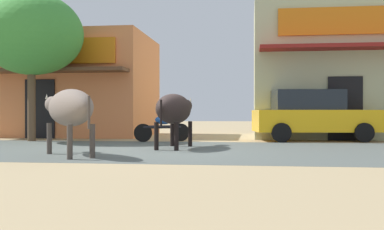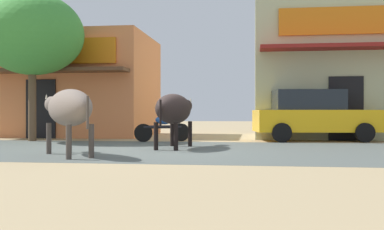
# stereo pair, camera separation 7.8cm
# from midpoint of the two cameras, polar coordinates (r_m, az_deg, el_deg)

# --- Properties ---
(ground) EXTENTS (80.00, 80.00, 0.00)m
(ground) POSITION_cam_midpoint_polar(r_m,az_deg,el_deg) (11.44, -4.49, -4.27)
(ground) COLOR tan
(asphalt_road) EXTENTS (72.00, 6.39, 0.00)m
(asphalt_road) POSITION_cam_midpoint_polar(r_m,az_deg,el_deg) (11.44, -4.49, -4.26)
(asphalt_road) COLOR #525955
(asphalt_road) RESTS_ON ground
(storefront_left_cafe) EXTENTS (6.19, 5.57, 3.96)m
(storefront_left_cafe) POSITION_cam_midpoint_polar(r_m,az_deg,el_deg) (19.39, -14.21, 3.45)
(storefront_left_cafe) COLOR #DD7F4B
(storefront_left_cafe) RESTS_ON ground
(storefront_right_club) EXTENTS (7.63, 5.57, 5.02)m
(storefront_right_club) POSITION_cam_midpoint_polar(r_m,az_deg,el_deg) (18.46, 19.88, 5.24)
(storefront_right_club) COLOR #B9BE91
(storefront_right_club) RESTS_ON ground
(roadside_tree) EXTENTS (3.29, 3.29, 4.77)m
(roadside_tree) POSITION_cam_midpoint_polar(r_m,az_deg,el_deg) (15.96, -18.94, 9.37)
(roadside_tree) COLOR brown
(roadside_tree) RESTS_ON ground
(parked_hatchback_car) EXTENTS (4.10, 2.21, 1.64)m
(parked_hatchback_car) POSITION_cam_midpoint_polar(r_m,az_deg,el_deg) (15.49, 14.84, 0.01)
(parked_hatchback_car) COLOR yellow
(parked_hatchback_car) RESTS_ON ground
(parked_motorcycle) EXTENTS (1.64, 0.89, 1.03)m
(parked_motorcycle) POSITION_cam_midpoint_polar(r_m,az_deg,el_deg) (14.63, -3.39, -1.49)
(parked_motorcycle) COLOR black
(parked_motorcycle) RESTS_ON ground
(cow_near_brown) EXTENTS (2.10, 2.39, 1.40)m
(cow_near_brown) POSITION_cam_midpoint_polar(r_m,az_deg,el_deg) (10.07, -14.79, 0.79)
(cow_near_brown) COLOR #79695E
(cow_near_brown) RESTS_ON ground
(cow_far_dark) EXTENTS (0.93, 2.81, 1.39)m
(cow_far_dark) POSITION_cam_midpoint_polar(r_m,az_deg,el_deg) (11.87, -1.97, 0.69)
(cow_far_dark) COLOR #2B201E
(cow_far_dark) RESTS_ON ground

